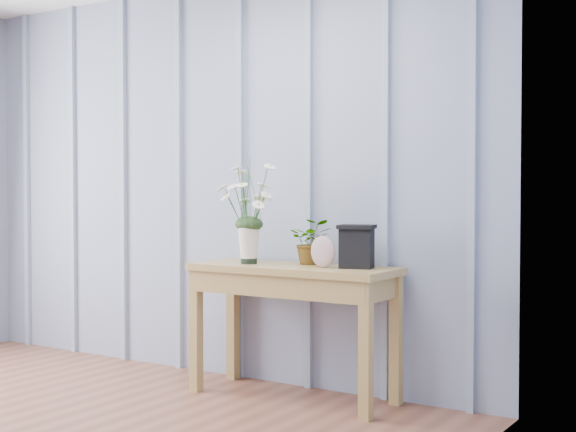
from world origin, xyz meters
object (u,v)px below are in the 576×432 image
Objects in this scene: sideboard at (293,286)px; carved_box at (357,246)px; felt_disc_vessel at (323,252)px; daisy_vase at (249,199)px.

carved_box is (0.38, 0.04, 0.24)m from sideboard.
carved_box is at bearing 34.34° from felt_disc_vessel.
carved_box is at bearing 6.61° from sideboard.
daisy_vase reaches higher than carved_box.
sideboard is at bearing -175.01° from felt_disc_vessel.
felt_disc_vessel reaches higher than sideboard.
daisy_vase reaches higher than sideboard.
daisy_vase is (-0.27, -0.04, 0.49)m from sideboard.
sideboard is 5.08× the size of carved_box.
daisy_vase reaches higher than felt_disc_vessel.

